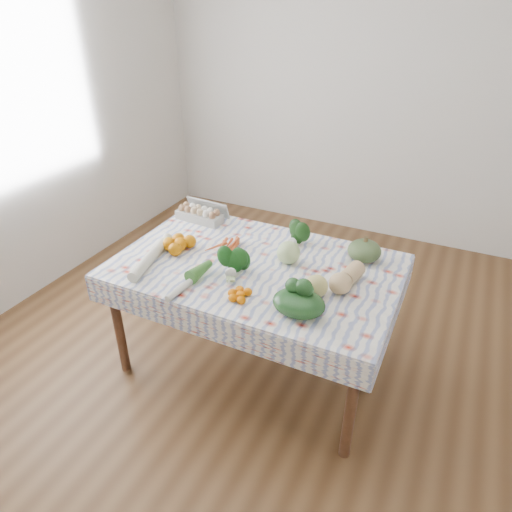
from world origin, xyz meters
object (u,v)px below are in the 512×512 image
at_px(egg_carton, 199,215).
at_px(cabbage, 289,253).
at_px(kabocha_squash, 364,251).
at_px(dining_table, 256,276).
at_px(grapefruit, 316,286).
at_px(butternut_squash, 347,276).

relative_size(egg_carton, cabbage, 2.44).
xyz_separation_m(egg_carton, kabocha_squash, (1.18, -0.04, 0.02)).
bearing_deg(egg_carton, kabocha_squash, 1.92).
height_order(dining_table, kabocha_squash, kabocha_squash).
distance_m(cabbage, grapefruit, 0.36).
relative_size(egg_carton, grapefruit, 2.71).
bearing_deg(butternut_squash, grapefruit, -115.46).
xyz_separation_m(egg_carton, grapefruit, (1.04, -0.52, 0.02)).
height_order(butternut_squash, grapefruit, same).
bearing_deg(grapefruit, dining_table, 160.09).
relative_size(dining_table, kabocha_squash, 8.04).
xyz_separation_m(cabbage, grapefruit, (0.26, -0.25, -0.01)).
relative_size(dining_table, butternut_squash, 5.89).
xyz_separation_m(kabocha_squash, butternut_squash, (-0.02, -0.32, -0.00)).
bearing_deg(cabbage, butternut_squash, -13.62).
xyz_separation_m(dining_table, grapefruit, (0.43, -0.15, 0.15)).
distance_m(dining_table, butternut_squash, 0.56).
bearing_deg(dining_table, grapefruit, -19.91).
bearing_deg(butternut_squash, kabocha_squash, 97.47).
xyz_separation_m(dining_table, butternut_squash, (0.54, 0.01, 0.15)).
distance_m(dining_table, cabbage, 0.25).
height_order(egg_carton, grapefruit, grapefruit).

